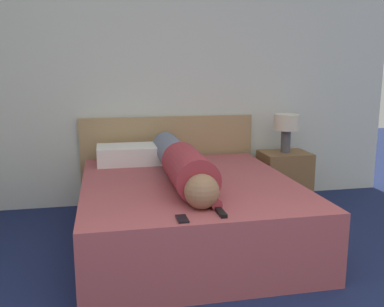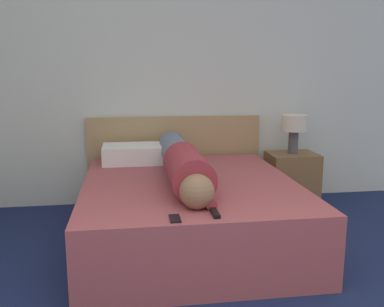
{
  "view_description": "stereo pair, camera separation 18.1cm",
  "coord_description": "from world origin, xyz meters",
  "px_view_note": "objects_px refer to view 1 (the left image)",
  "views": [
    {
      "loc": [
        -0.59,
        -0.87,
        1.39
      ],
      "look_at": [
        0.05,
        2.22,
        0.75
      ],
      "focal_mm": 40.0,
      "sensor_mm": 36.0,
      "label": 1
    },
    {
      "loc": [
        -0.41,
        -0.91,
        1.39
      ],
      "look_at": [
        0.05,
        2.22,
        0.75
      ],
      "focal_mm": 40.0,
      "sensor_mm": 36.0,
      "label": 2
    }
  ],
  "objects_px": {
    "nightstand": "(284,178)",
    "cell_phone": "(182,219)",
    "person_lying": "(181,164)",
    "pillow_near_headboard": "(129,154)",
    "table_lamp": "(286,126)",
    "bed": "(188,211)",
    "tv_remote": "(221,213)"
  },
  "relations": [
    {
      "from": "bed",
      "to": "nightstand",
      "type": "height_order",
      "value": "nightstand"
    },
    {
      "from": "bed",
      "to": "tv_remote",
      "type": "relative_size",
      "value": 13.0
    },
    {
      "from": "bed",
      "to": "table_lamp",
      "type": "bearing_deg",
      "value": 33.53
    },
    {
      "from": "table_lamp",
      "to": "cell_phone",
      "type": "bearing_deg",
      "value": -129.95
    },
    {
      "from": "bed",
      "to": "pillow_near_headboard",
      "type": "distance_m",
      "value": 0.92
    },
    {
      "from": "table_lamp",
      "to": "tv_remote",
      "type": "xyz_separation_m",
      "value": [
        -1.13,
        -1.6,
        -0.3
      ]
    },
    {
      "from": "bed",
      "to": "table_lamp",
      "type": "height_order",
      "value": "table_lamp"
    },
    {
      "from": "tv_remote",
      "to": "cell_phone",
      "type": "bearing_deg",
      "value": -170.21
    },
    {
      "from": "table_lamp",
      "to": "tv_remote",
      "type": "bearing_deg",
      "value": -125.13
    },
    {
      "from": "nightstand",
      "to": "cell_phone",
      "type": "height_order",
      "value": "nightstand"
    },
    {
      "from": "nightstand",
      "to": "bed",
      "type": "bearing_deg",
      "value": -146.47
    },
    {
      "from": "cell_phone",
      "to": "table_lamp",
      "type": "bearing_deg",
      "value": 50.05
    },
    {
      "from": "person_lying",
      "to": "pillow_near_headboard",
      "type": "bearing_deg",
      "value": 116.6
    },
    {
      "from": "nightstand",
      "to": "table_lamp",
      "type": "relative_size",
      "value": 1.38
    },
    {
      "from": "nightstand",
      "to": "cell_phone",
      "type": "relative_size",
      "value": 4.15
    },
    {
      "from": "bed",
      "to": "cell_phone",
      "type": "xyz_separation_m",
      "value": [
        -0.21,
        -0.87,
        0.26
      ]
    },
    {
      "from": "tv_remote",
      "to": "cell_phone",
      "type": "distance_m",
      "value": 0.25
    },
    {
      "from": "nightstand",
      "to": "table_lamp",
      "type": "xyz_separation_m",
      "value": [
        0.0,
        -0.0,
        0.55
      ]
    },
    {
      "from": "bed",
      "to": "person_lying",
      "type": "height_order",
      "value": "person_lying"
    },
    {
      "from": "person_lying",
      "to": "pillow_near_headboard",
      "type": "relative_size",
      "value": 2.89
    },
    {
      "from": "pillow_near_headboard",
      "to": "bed",
      "type": "bearing_deg",
      "value": -60.69
    },
    {
      "from": "nightstand",
      "to": "person_lying",
      "type": "bearing_deg",
      "value": -148.22
    },
    {
      "from": "nightstand",
      "to": "person_lying",
      "type": "height_order",
      "value": "person_lying"
    },
    {
      "from": "table_lamp",
      "to": "cell_phone",
      "type": "relative_size",
      "value": 3.01
    },
    {
      "from": "table_lamp",
      "to": "pillow_near_headboard",
      "type": "distance_m",
      "value": 1.6
    },
    {
      "from": "pillow_near_headboard",
      "to": "tv_remote",
      "type": "relative_size",
      "value": 3.99
    },
    {
      "from": "bed",
      "to": "person_lying",
      "type": "distance_m",
      "value": 0.39
    },
    {
      "from": "bed",
      "to": "pillow_near_headboard",
      "type": "height_order",
      "value": "pillow_near_headboard"
    },
    {
      "from": "pillow_near_headboard",
      "to": "tv_remote",
      "type": "height_order",
      "value": "pillow_near_headboard"
    },
    {
      "from": "table_lamp",
      "to": "person_lying",
      "type": "bearing_deg",
      "value": -148.22
    },
    {
      "from": "person_lying",
      "to": "table_lamp",
      "type": "bearing_deg",
      "value": 31.78
    },
    {
      "from": "bed",
      "to": "pillow_near_headboard",
      "type": "xyz_separation_m",
      "value": [
        -0.42,
        0.74,
        0.34
      ]
    }
  ]
}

